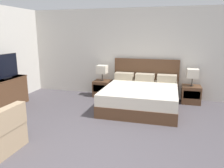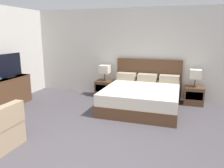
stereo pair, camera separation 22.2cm
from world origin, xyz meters
The scene contains 9 objects.
ground_plane centered at (0.00, 0.00, 0.00)m, with size 11.75×11.75×0.00m, color #4C474C.
wall_back centered at (0.00, 3.95, 1.30)m, with size 7.38×0.06×2.60m, color beige.
bed centered at (0.54, 2.92, 0.30)m, with size 1.89×2.05×1.15m.
nightstand_left centered at (-0.74, 3.62, 0.24)m, with size 0.50×0.47×0.48m.
nightstand_right centered at (1.82, 3.62, 0.24)m, with size 0.50×0.47×0.48m.
table_lamp_left centered at (-0.74, 3.62, 0.82)m, with size 0.29×0.29×0.46m.
table_lamp_right centered at (1.82, 3.62, 0.82)m, with size 0.29×0.29×0.46m.
dresser centered at (-2.83, 1.97, 0.39)m, with size 0.47×1.25×0.76m.
tv centered at (-2.83, 2.04, 1.05)m, with size 0.18×0.92×0.61m.
Camera 2 is at (1.46, -2.46, 1.88)m, focal length 35.00 mm.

